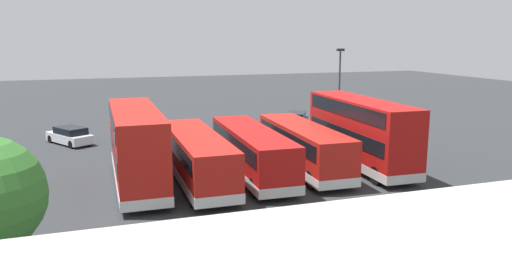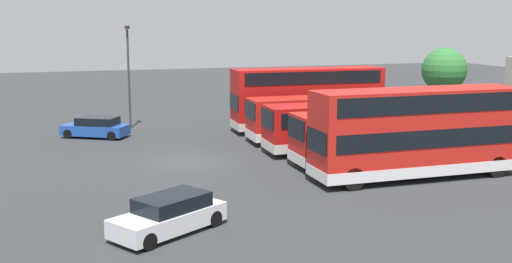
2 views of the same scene
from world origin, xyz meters
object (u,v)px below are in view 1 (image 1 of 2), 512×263
object	(u,v)px
bus_single_deck_third	(252,150)
bus_single_deck_fourth	(197,156)
bus_double_decker_near_end	(360,131)
car_hatchback_silver	(70,136)
lamp_post_tall	(339,82)
bus_double_decker_fifth	(136,145)
car_small_green	(296,120)
bus_single_deck_second	(303,146)

from	to	relation	value
bus_single_deck_third	bus_single_deck_fourth	distance (m)	3.56
bus_double_decker_near_end	car_hatchback_silver	world-z (taller)	bus_double_decker_near_end
bus_double_decker_near_end	lamp_post_tall	bearing A→B (deg)	-111.93
bus_double_decker_near_end	bus_double_decker_fifth	world-z (taller)	same
bus_double_decker_fifth	bus_double_decker_near_end	bearing A→B (deg)	178.99
bus_single_deck_fourth	car_small_green	size ratio (longest dim) A/B	2.39
bus_single_deck_fourth	lamp_post_tall	distance (m)	20.62
bus_double_decker_fifth	car_small_green	world-z (taller)	bus_double_decker_fifth
bus_single_deck_third	car_small_green	size ratio (longest dim) A/B	2.41
bus_double_decker_near_end	bus_single_deck_second	bearing A→B (deg)	-3.40
bus_single_deck_third	lamp_post_tall	size ratio (longest dim) A/B	1.50
bus_single_deck_fourth	car_small_green	distance (m)	20.04
bus_single_deck_third	bus_double_decker_fifth	world-z (taller)	bus_double_decker_fifth
car_small_green	bus_single_deck_second	bearing A→B (deg)	68.30
bus_double_decker_fifth	bus_single_deck_second	bearing A→B (deg)	179.90
bus_single_deck_second	car_small_green	bearing A→B (deg)	-111.70
bus_single_deck_third	bus_single_deck_fourth	size ratio (longest dim) A/B	1.01
car_hatchback_silver	lamp_post_tall	world-z (taller)	lamp_post_tall
bus_double_decker_near_end	car_small_green	world-z (taller)	bus_double_decker_near_end
bus_single_deck_fourth	car_small_green	world-z (taller)	bus_single_deck_fourth
bus_double_decker_near_end	car_hatchback_silver	bearing A→B (deg)	-35.78
bus_double_decker_near_end	bus_double_decker_fifth	size ratio (longest dim) A/B	1.02
bus_double_decker_near_end	bus_single_deck_fourth	distance (m)	11.21
bus_single_deck_fourth	bus_double_decker_near_end	bearing A→B (deg)	-178.85
bus_single_deck_second	car_hatchback_silver	bearing A→B (deg)	-42.03
bus_double_decker_near_end	bus_double_decker_fifth	xyz separation A→B (m)	(14.64, -0.26, -0.00)
car_hatchback_silver	lamp_post_tall	distance (m)	24.13
bus_double_decker_near_end	bus_single_deck_fourth	bearing A→B (deg)	1.15
bus_single_deck_fourth	lamp_post_tall	size ratio (longest dim) A/B	1.49
bus_single_deck_fourth	bus_single_deck_second	bearing A→B (deg)	-176.26
bus_single_deck_second	lamp_post_tall	xyz separation A→B (m)	(-9.00, -12.05, 2.84)
bus_double_decker_near_end	lamp_post_tall	world-z (taller)	lamp_post_tall
car_hatchback_silver	lamp_post_tall	size ratio (longest dim) A/B	0.63
bus_single_deck_third	bus_double_decker_fifth	size ratio (longest dim) A/B	1.03
bus_single_deck_second	bus_single_deck_third	size ratio (longest dim) A/B	0.96
lamp_post_tall	bus_double_decker_near_end	bearing A→B (deg)	68.07
bus_double_decker_near_end	lamp_post_tall	xyz separation A→B (m)	(-4.95, -12.29, 2.01)
bus_double_decker_near_end	lamp_post_tall	distance (m)	13.40
bus_single_deck_third	bus_single_deck_fourth	world-z (taller)	same
bus_double_decker_fifth	car_hatchback_silver	world-z (taller)	bus_double_decker_fifth
bus_single_deck_third	car_small_green	distance (m)	17.66
bus_double_decker_fifth	car_hatchback_silver	bearing A→B (deg)	-72.45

